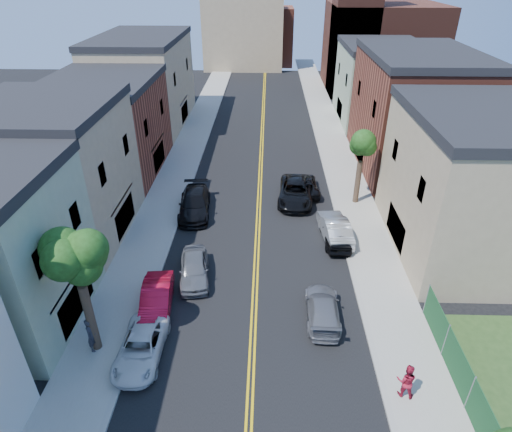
# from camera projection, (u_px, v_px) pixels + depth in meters

# --- Properties ---
(sidewalk_left) EXTENTS (3.20, 100.00, 0.15)m
(sidewalk_left) POSITION_uv_depth(u_px,v_px,m) (185.00, 153.00, 44.48)
(sidewalk_left) COLOR gray
(sidewalk_left) RESTS_ON ground
(sidewalk_right) EXTENTS (3.20, 100.00, 0.15)m
(sidewalk_right) POSITION_uv_depth(u_px,v_px,m) (338.00, 155.00, 44.09)
(sidewalk_right) COLOR gray
(sidewalk_right) RESTS_ON ground
(curb_left) EXTENTS (0.30, 100.00, 0.15)m
(curb_left) POSITION_uv_depth(u_px,v_px,m) (202.00, 154.00, 44.44)
(curb_left) COLOR gray
(curb_left) RESTS_ON ground
(curb_right) EXTENTS (0.30, 100.00, 0.15)m
(curb_right) POSITION_uv_depth(u_px,v_px,m) (321.00, 155.00, 44.14)
(curb_right) COLOR gray
(curb_right) RESTS_ON ground
(bldg_left_tan_near) EXTENTS (9.00, 10.00, 9.00)m
(bldg_left_tan_near) POSITION_uv_depth(u_px,v_px,m) (53.00, 176.00, 29.46)
(bldg_left_tan_near) COLOR #998466
(bldg_left_tan_near) RESTS_ON ground
(bldg_left_brick) EXTENTS (9.00, 12.00, 8.00)m
(bldg_left_brick) POSITION_uv_depth(u_px,v_px,m) (107.00, 129.00, 39.19)
(bldg_left_brick) COLOR brown
(bldg_left_brick) RESTS_ON ground
(bldg_left_tan_far) EXTENTS (9.00, 16.00, 9.50)m
(bldg_left_tan_far) POSITION_uv_depth(u_px,v_px,m) (144.00, 83.00, 50.86)
(bldg_left_tan_far) COLOR #998466
(bldg_left_tan_far) RESTS_ON ground
(bldg_right_tan) EXTENTS (9.00, 12.00, 9.00)m
(bldg_right_tan) POSITION_uv_depth(u_px,v_px,m) (473.00, 188.00, 27.92)
(bldg_right_tan) COLOR #998466
(bldg_right_tan) RESTS_ON ground
(bldg_right_brick) EXTENTS (9.00, 14.00, 10.00)m
(bldg_right_brick) POSITION_uv_depth(u_px,v_px,m) (413.00, 114.00, 39.72)
(bldg_right_brick) COLOR brown
(bldg_right_brick) RESTS_ON ground
(bldg_right_palegrn) EXTENTS (9.00, 12.00, 8.50)m
(bldg_right_palegrn) POSITION_uv_depth(u_px,v_px,m) (379.00, 85.00, 52.15)
(bldg_right_palegrn) COLOR gray
(bldg_right_palegrn) RESTS_ON ground
(church) EXTENTS (16.20, 14.20, 22.60)m
(church) POSITION_uv_depth(u_px,v_px,m) (376.00, 40.00, 63.55)
(church) COLOR #4C2319
(church) RESTS_ON ground
(backdrop_left) EXTENTS (14.00, 8.00, 12.00)m
(backdrop_left) POSITION_uv_depth(u_px,v_px,m) (243.00, 34.00, 77.53)
(backdrop_left) COLOR #998466
(backdrop_left) RESTS_ON ground
(backdrop_center) EXTENTS (10.00, 8.00, 10.00)m
(backdrop_center) POSITION_uv_depth(u_px,v_px,m) (266.00, 36.00, 81.38)
(backdrop_center) COLOR brown
(backdrop_center) RESTS_ON ground
(fence_right) EXTENTS (0.04, 15.00, 1.90)m
(fence_right) POSITION_uv_depth(u_px,v_px,m) (485.00, 426.00, 17.28)
(fence_right) COLOR #143F1E
(fence_right) RESTS_ON sidewalk_right
(tree_left_mid) EXTENTS (5.20, 5.20, 9.29)m
(tree_left_mid) POSITION_uv_depth(u_px,v_px,m) (71.00, 242.00, 18.79)
(tree_left_mid) COLOR #372B1B
(tree_left_mid) RESTS_ON sidewalk_left
(tree_right_far) EXTENTS (4.40, 4.40, 8.03)m
(tree_right_far) POSITION_uv_depth(u_px,v_px,m) (364.00, 136.00, 32.60)
(tree_right_far) COLOR #372B1B
(tree_right_far) RESTS_ON sidewalk_right
(red_sedan) EXTENTS (2.04, 4.65, 1.49)m
(red_sedan) POSITION_uv_depth(u_px,v_px,m) (156.00, 299.00, 24.28)
(red_sedan) COLOR red
(red_sedan) RESTS_ON ground
(white_pickup) EXTENTS (2.14, 4.58, 1.27)m
(white_pickup) POSITION_uv_depth(u_px,v_px,m) (141.00, 347.00, 21.40)
(white_pickup) COLOR silver
(white_pickup) RESTS_ON ground
(grey_car_left) EXTENTS (2.36, 4.60, 1.50)m
(grey_car_left) POSITION_uv_depth(u_px,v_px,m) (194.00, 269.00, 26.70)
(grey_car_left) COLOR #5A5D62
(grey_car_left) RESTS_ON ground
(black_car_left) EXTENTS (2.79, 5.88, 1.65)m
(black_car_left) POSITION_uv_depth(u_px,v_px,m) (195.00, 204.00, 33.72)
(black_car_left) COLOR black
(black_car_left) RESTS_ON ground
(grey_car_right) EXTENTS (1.97, 4.54, 1.30)m
(grey_car_right) POSITION_uv_depth(u_px,v_px,m) (323.00, 309.00, 23.76)
(grey_car_right) COLOR slate
(grey_car_right) RESTS_ON ground
(black_car_right) EXTENTS (1.89, 4.37, 1.47)m
(black_car_right) POSITION_uv_depth(u_px,v_px,m) (336.00, 234.00, 30.14)
(black_car_right) COLOR black
(black_car_right) RESTS_ON ground
(silver_car_right) EXTENTS (2.19, 5.06, 1.62)m
(silver_car_right) POSITION_uv_depth(u_px,v_px,m) (335.00, 228.00, 30.66)
(silver_car_right) COLOR #9CA0A4
(silver_car_right) RESTS_ON ground
(dark_car_right_far) EXTENTS (2.44, 4.86, 1.32)m
(dark_car_right_far) POSITION_uv_depth(u_px,v_px,m) (304.00, 185.00, 36.91)
(dark_car_right_far) COLOR black
(dark_car_right_far) RESTS_ON ground
(black_suv_lane) EXTENTS (3.21, 6.08, 1.63)m
(black_suv_lane) POSITION_uv_depth(u_px,v_px,m) (296.00, 192.00, 35.47)
(black_suv_lane) COLOR black
(black_suv_lane) RESTS_ON ground
(pedestrian_left) EXTENTS (0.59, 0.79, 1.96)m
(pedestrian_left) POSITION_uv_depth(u_px,v_px,m) (92.00, 335.00, 21.46)
(pedestrian_left) COLOR #28262E
(pedestrian_left) RESTS_ON sidewalk_left
(pedestrian_right) EXTENTS (1.04, 0.91, 1.82)m
(pedestrian_right) POSITION_uv_depth(u_px,v_px,m) (406.00, 381.00, 19.18)
(pedestrian_right) COLOR maroon
(pedestrian_right) RESTS_ON sidewalk_right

